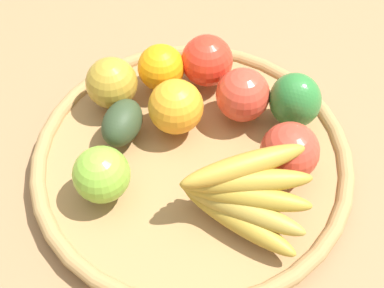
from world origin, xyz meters
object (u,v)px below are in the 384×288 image
at_px(apple_1, 290,151).
at_px(apple_2, 112,83).
at_px(orange_1, 176,107).
at_px(bell_pepper, 295,100).
at_px(apple_0, 207,61).
at_px(orange_0, 161,68).
at_px(apple_4, 102,174).
at_px(avocado, 122,123).
at_px(apple_3, 243,95).
at_px(banana_bunch, 243,195).

distance_m(apple_1, apple_2, 0.27).
bearing_deg(orange_1, bell_pepper, 1.77).
xyz_separation_m(bell_pepper, apple_2, (-0.26, 0.04, -0.00)).
bearing_deg(orange_1, apple_2, 152.35).
relative_size(apple_0, orange_0, 1.11).
bearing_deg(apple_4, avocado, 78.15).
bearing_deg(apple_1, apple_3, 117.78).
xyz_separation_m(banana_bunch, apple_1, (0.07, 0.07, -0.00)).
bearing_deg(apple_0, banana_bunch, -81.61).
bearing_deg(bell_pepper, apple_4, 60.19).
xyz_separation_m(apple_3, bell_pepper, (0.07, -0.02, 0.00)).
bearing_deg(apple_0, apple_2, -163.26).
relative_size(apple_0, apple_1, 0.99).
bearing_deg(banana_bunch, apple_4, 168.24).
bearing_deg(orange_1, apple_1, -28.42).
bearing_deg(orange_0, orange_1, -75.00).
distance_m(orange_0, apple_1, 0.23).
bearing_deg(apple_3, apple_2, 171.55).
bearing_deg(bell_pepper, apple_3, 24.19).
xyz_separation_m(avocado, apple_0, (0.12, 0.11, 0.01)).
bearing_deg(apple_0, orange_0, -172.05).
relative_size(apple_3, orange_1, 0.99).
xyz_separation_m(avocado, apple_2, (-0.02, 0.07, 0.01)).
xyz_separation_m(banana_bunch, apple_0, (-0.04, 0.24, -0.00)).
bearing_deg(apple_1, banana_bunch, -134.91).
relative_size(apple_4, orange_0, 1.05).
bearing_deg(apple_0, apple_3, -55.50).
distance_m(avocado, orange_0, 0.11).
xyz_separation_m(apple_4, apple_0, (0.14, 0.20, 0.00)).
height_order(avocado, bell_pepper, bell_pepper).
distance_m(avocado, bell_pepper, 0.24).
xyz_separation_m(apple_0, bell_pepper, (0.12, -0.09, 0.00)).
bearing_deg(apple_4, apple_0, 54.78).
height_order(avocado, apple_2, apple_2).
relative_size(banana_bunch, orange_0, 2.37).
relative_size(avocado, apple_3, 1.00).
relative_size(apple_0, apple_2, 1.03).
bearing_deg(apple_0, bell_pepper, -35.52).
height_order(banana_bunch, apple_1, banana_bunch).
distance_m(orange_0, apple_2, 0.08).
xyz_separation_m(banana_bunch, orange_0, (-0.10, 0.23, -0.01)).
distance_m(banana_bunch, apple_4, 0.18).
bearing_deg(orange_0, apple_1, -43.49).
bearing_deg(avocado, orange_1, 12.43).
relative_size(banana_bunch, apple_4, 2.25).
distance_m(banana_bunch, apple_3, 0.17).
height_order(bell_pepper, apple_1, bell_pepper).
height_order(apple_3, apple_0, same).
bearing_deg(apple_4, apple_2, 89.35).
bearing_deg(orange_1, banana_bunch, -60.78).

